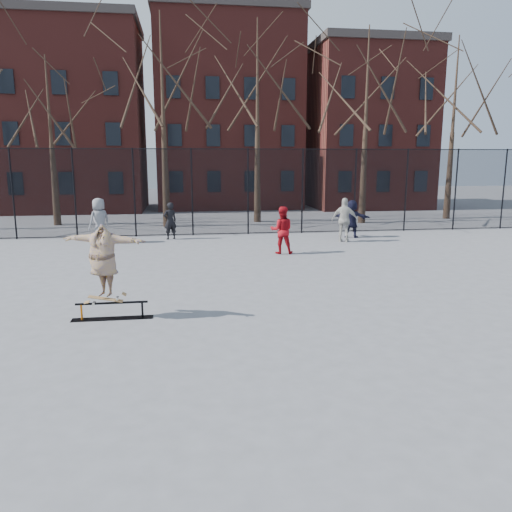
{
  "coord_description": "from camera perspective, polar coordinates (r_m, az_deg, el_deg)",
  "views": [
    {
      "loc": [
        -1.78,
        -10.24,
        3.56
      ],
      "look_at": [
        -0.09,
        1.5,
        1.22
      ],
      "focal_mm": 35.0,
      "sensor_mm": 36.0,
      "label": 1
    }
  ],
  "objects": [
    {
      "name": "tree_row",
      "position": [
        27.7,
        -5.26,
        18.99
      ],
      "size": [
        33.66,
        7.46,
        10.67
      ],
      "color": "black",
      "rests_on": "ground"
    },
    {
      "name": "bystander_black",
      "position": [
        22.42,
        -9.79,
        3.98
      ],
      "size": [
        0.7,
        0.59,
        1.64
      ],
      "primitive_type": "imported",
      "rotation": [
        0.0,
        0.0,
        3.54
      ],
      "color": "black",
      "rests_on": "ground"
    },
    {
      "name": "fence",
      "position": [
        23.36,
        -3.9,
        7.44
      ],
      "size": [
        34.03,
        0.07,
        4.0
      ],
      "color": "black",
      "rests_on": "ground"
    },
    {
      "name": "bystander_red",
      "position": [
        18.76,
        2.96,
        2.97
      ],
      "size": [
        0.96,
        0.8,
        1.78
      ],
      "primitive_type": "imported",
      "rotation": [
        0.0,
        0.0,
        2.99
      ],
      "color": "#A10E16",
      "rests_on": "ground"
    },
    {
      "name": "ground",
      "position": [
        10.99,
        1.58,
        -7.74
      ],
      "size": [
        100.0,
        100.0,
        0.0
      ],
      "primitive_type": "plane",
      "color": "slate"
    },
    {
      "name": "skate_rail",
      "position": [
        11.71,
        -16.1,
        -6.19
      ],
      "size": [
        1.79,
        0.27,
        0.39
      ],
      "color": "black",
      "rests_on": "ground"
    },
    {
      "name": "bystander_white",
      "position": [
        21.72,
        10.1,
        4.07
      ],
      "size": [
        1.2,
        0.9,
        1.89
      ],
      "primitive_type": "imported",
      "rotation": [
        0.0,
        0.0,
        2.69
      ],
      "color": "#BAB6AC",
      "rests_on": "ground"
    },
    {
      "name": "skateboard",
      "position": [
        11.65,
        -16.8,
        -4.85
      ],
      "size": [
        0.81,
        0.19,
        0.1
      ],
      "primitive_type": null,
      "color": "#A27B40",
      "rests_on": "skate_rail"
    },
    {
      "name": "skater",
      "position": [
        11.45,
        -17.03,
        -0.76
      ],
      "size": [
        2.03,
        1.18,
        1.6
      ],
      "primitive_type": "imported",
      "rotation": [
        0.0,
        0.0,
        -0.35
      ],
      "color": "#563E9B",
      "rests_on": "skateboard"
    },
    {
      "name": "rowhouses",
      "position": [
        36.41,
        -4.41,
        15.07
      ],
      "size": [
        29.0,
        7.0,
        13.0
      ],
      "color": "#5C221E",
      "rests_on": "ground"
    },
    {
      "name": "bystander_navy",
      "position": [
        23.01,
        10.89,
        4.21
      ],
      "size": [
        1.64,
        1.16,
        1.71
      ],
      "primitive_type": "imported",
      "rotation": [
        0.0,
        0.0,
        2.68
      ],
      "color": "black",
      "rests_on": "ground"
    },
    {
      "name": "bystander_extra",
      "position": [
        22.0,
        -17.46,
        3.86
      ],
      "size": [
        1.11,
        1.07,
        1.92
      ],
      "primitive_type": "imported",
      "rotation": [
        0.0,
        0.0,
        3.84
      ],
      "color": "slate",
      "rests_on": "ground"
    }
  ]
}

